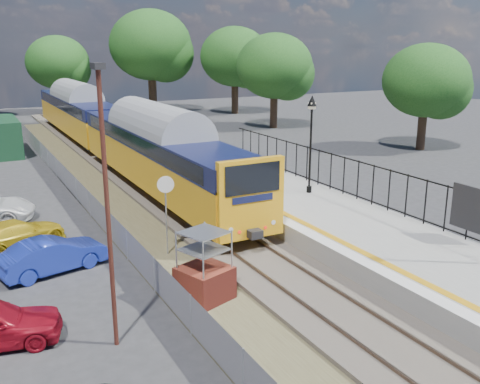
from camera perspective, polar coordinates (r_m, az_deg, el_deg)
ground at (r=18.57m, az=4.48°, el=-9.09°), size 120.00×120.00×0.00m
track_bed at (r=26.52m, az=-7.63°, el=-1.41°), size 5.90×80.00×0.29m
platform at (r=26.91m, az=2.96°, el=-0.25°), size 5.00×70.00×0.90m
platform_edge at (r=25.83m, az=-0.96°, el=0.15°), size 0.90×70.00×0.01m
victorian_lamp_north at (r=25.09m, az=7.63°, el=7.48°), size 0.44×0.44×4.60m
palisade_fence at (r=23.48m, az=15.22°, el=0.41°), size 0.12×26.00×2.00m
wire_fence at (r=27.60m, az=-16.64°, el=-0.17°), size 0.06×52.00×1.20m
tree_line at (r=57.21m, az=-17.82°, el=13.53°), size 56.80×43.80×11.88m
train at (r=38.28m, az=-13.93°, el=6.87°), size 2.82×40.83×3.51m
brick_plinth at (r=16.60m, az=-3.82°, el=-8.00°), size 1.80×1.80×2.28m
speed_sign at (r=19.85m, az=-7.90°, el=-0.98°), size 0.61×0.20×3.09m
carpark_lamp at (r=13.50m, az=-14.05°, el=-0.25°), size 0.25×0.50×7.28m
car_blue at (r=19.86m, az=-19.34°, el=-6.37°), size 3.92×2.16×1.22m
car_yellow at (r=22.69m, az=-22.74°, el=-4.17°), size 4.14×2.94×1.11m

